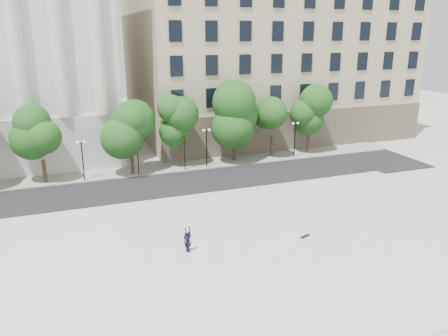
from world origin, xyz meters
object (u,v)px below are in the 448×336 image
(traffic_light_west, at_px, (137,141))
(person_lying, at_px, (188,248))
(traffic_light_east, at_px, (184,137))
(skateboard, at_px, (305,236))

(traffic_light_west, bearing_deg, person_lying, -89.68)
(traffic_light_west, bearing_deg, traffic_light_east, -0.00)
(person_lying, bearing_deg, traffic_light_east, 57.02)
(traffic_light_west, bearing_deg, skateboard, -66.21)
(traffic_light_east, bearing_deg, traffic_light_west, 180.00)
(traffic_light_west, xyz_separation_m, skateboard, (8.40, -19.06, -3.21))
(traffic_light_west, relative_size, traffic_light_east, 1.00)
(traffic_light_east, xyz_separation_m, skateboard, (3.47, -19.06, -3.21))
(traffic_light_west, relative_size, skateboard, 5.06)
(traffic_light_west, xyz_separation_m, traffic_light_east, (4.93, -0.00, -0.00))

